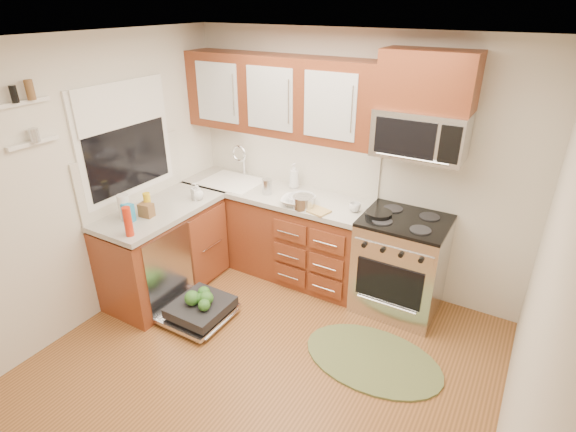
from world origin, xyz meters
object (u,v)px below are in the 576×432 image
Objects in this scene: skillet at (379,214)px; sink at (232,192)px; range at (400,264)px; cup at (355,207)px; dishwasher at (198,310)px; upper_cabinets at (280,96)px; cutting_board at (316,210)px; paper_towel_roll at (124,207)px; rug at (373,359)px; stock_pot at (303,202)px; microwave at (421,134)px; bowl_b at (302,200)px; bowl_a at (296,201)px.

sink is at bearing 177.99° from skillet.
cup is (-0.48, -0.04, 0.49)m from range.
cup reaches higher than dishwasher.
range is (1.41, -0.15, -1.40)m from upper_cabinets.
cup reaches higher than cutting_board.
sink is 2.73× the size of paper_towel_roll.
skillet is (1.17, -0.21, -0.90)m from upper_cabinets.
sink is 2.30m from rug.
range is 0.55m from skillet.
paper_towel_roll is (-0.82, -1.36, -0.84)m from upper_cabinets.
cutting_board is 2.37× the size of cup.
cutting_board is at bearing 35.26° from paper_towel_roll.
rug is 10.76× the size of cup.
upper_cabinets is at bearing 59.03° from paper_towel_roll.
stock_pot is 0.49m from cup.
cup is (0.46, 0.17, -0.02)m from stock_pot.
sink is at bearing 169.98° from cutting_board.
microwave is at bearing 39.00° from skillet.
dishwasher is 1.43m from bowl_b.
rug is (2.01, -0.81, -0.79)m from sink.
paper_towel_roll is at bearing -145.85° from cup.
stock_pot is 0.78× the size of cutting_board.
bowl_b reaches higher than bowl_a.
bowl_a is at bearing -163.81° from microwave.
stock_pot reaches higher than bowl_a.
bowl_b is (-1.07, 0.68, 0.96)m from rug.
cup is (-0.48, -0.16, -0.73)m from microwave.
range is 1.95m from dishwasher.
rug is at bearing -30.96° from stock_pot.
cutting_board reaches higher than dishwasher.
dishwasher is at bearing -140.93° from microwave.
rug is 4.18× the size of bowl_a.
bowl_a is at bearing -165.33° from cup.
microwave is 3.34× the size of paper_towel_roll.
microwave is 3.19× the size of skillet.
cutting_board is (-0.80, -0.21, 0.46)m from range.
bowl_a is at bearing 150.12° from rug.
stock_pot is (0.60, 0.92, 0.89)m from dishwasher.
range is 1.23m from microwave.
microwave is at bearing 14.48° from bowl_b.
cutting_board reaches higher than rug.
stock_pot is at bearing 180.00° from cutting_board.
stock_pot is at bearing -167.36° from range.
microwave reaches higher than range.
stock_pot is at bearing -53.56° from bowl_b.
paper_towel_roll is (-1.99, -1.15, 0.07)m from skillet.
range is 0.94m from rug.
cutting_board is (0.14, 0.00, -0.05)m from stock_pot.
paper_towel_roll reaches higher than bowl_a.
bowl_b is at bearing -174.98° from skillet.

